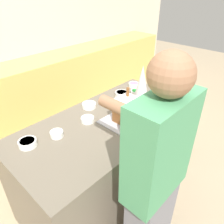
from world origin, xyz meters
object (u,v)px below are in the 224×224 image
candy_bowl_beside_tree (57,134)px  candy_bowl_front_corner (134,85)px  candy_bowl_near_tray_right (136,92)px  baking_tray (125,120)px  candy_bowl_center_rear (89,105)px  gingerbread_house (126,109)px  candy_bowl_behind_tray (122,94)px  candy_bowl_far_right (88,119)px  candy_bowl_far_left (28,143)px  decorative_tree (142,86)px  person (154,183)px

candy_bowl_beside_tree → candy_bowl_front_corner: bearing=7.0°
candy_bowl_near_tray_right → candy_bowl_front_corner: bearing=45.7°
baking_tray → candy_bowl_center_rear: (-0.06, 0.39, 0.02)m
gingerbread_house → candy_bowl_behind_tray: bearing=44.9°
candy_bowl_near_tray_right → candy_bowl_far_right: bearing=-178.0°
candy_bowl_far_right → candy_bowl_beside_tree: bearing=176.7°
candy_bowl_front_corner → candy_bowl_far_left: candy_bowl_far_left is taller
baking_tray → candy_bowl_far_left: bearing=157.5°
decorative_tree → candy_bowl_behind_tray: bearing=88.0°
candy_bowl_near_tray_right → candy_bowl_far_right: same height
person → gingerbread_house: bearing=55.8°
gingerbread_house → decorative_tree: bearing=13.5°
baking_tray → person: 0.66m
candy_bowl_far_left → candy_bowl_center_rear: bearing=7.8°
candy_bowl_far_left → candy_bowl_near_tray_right: bearing=-2.6°
candy_bowl_far_left → person: (0.36, -0.84, -0.05)m
candy_bowl_far_right → candy_bowl_center_rear: 0.24m
baking_tray → candy_bowl_far_right: candy_bowl_far_right is taller
candy_bowl_near_tray_right → candy_bowl_far_left: bearing=177.4°
candy_bowl_front_corner → candy_bowl_center_rear: (-0.65, 0.01, 0.00)m
candy_bowl_near_tray_right → candy_bowl_behind_tray: 0.16m
decorative_tree → candy_bowl_far_left: decorative_tree is taller
decorative_tree → candy_bowl_far_left: 1.08m
baking_tray → candy_bowl_beside_tree: bearing=155.3°
decorative_tree → candy_bowl_behind_tray: (0.01, 0.25, -0.17)m
candy_bowl_beside_tree → gingerbread_house: bearing=-24.7°
gingerbread_house → candy_bowl_near_tray_right: size_ratio=2.49×
gingerbread_house → candy_bowl_far_left: size_ratio=2.13×
gingerbread_house → candy_bowl_far_left: (-0.73, 0.30, -0.09)m
candy_bowl_center_rear → candy_bowl_beside_tree: bearing=-161.8°
gingerbread_house → baking_tray: bearing=-154.1°
candy_bowl_center_rear → person: (-0.31, -0.93, -0.05)m
baking_tray → candy_bowl_center_rear: size_ratio=2.89×
candy_bowl_beside_tree → person: bearing=-78.9°
baking_tray → candy_bowl_far_right: 0.32m
candy_bowl_beside_tree → candy_bowl_behind_tray: (0.85, 0.08, 0.00)m
decorative_tree → candy_bowl_near_tray_right: 0.29m
baking_tray → candy_bowl_far_left: (-0.73, 0.30, 0.02)m
gingerbread_house → person: 0.67m
gingerbread_house → candy_bowl_behind_tray: size_ratio=2.03×
decorative_tree → candy_bowl_behind_tray: 0.30m
candy_bowl_behind_tray → candy_bowl_far_left: (-1.05, -0.02, -0.00)m
candy_bowl_beside_tree → candy_bowl_far_right: (0.30, -0.02, -0.00)m
candy_bowl_front_corner → candy_bowl_far_right: (-0.82, -0.15, -0.00)m
candy_bowl_behind_tray → candy_bowl_front_corner: size_ratio=1.19×
gingerbread_house → person: (-0.37, -0.54, -0.14)m
candy_bowl_beside_tree → candy_bowl_far_left: 0.22m
decorative_tree → person: person is taller
decorative_tree → candy_bowl_far_left: (-1.04, 0.23, -0.17)m
candy_bowl_far_left → candy_bowl_far_right: candy_bowl_far_left is taller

